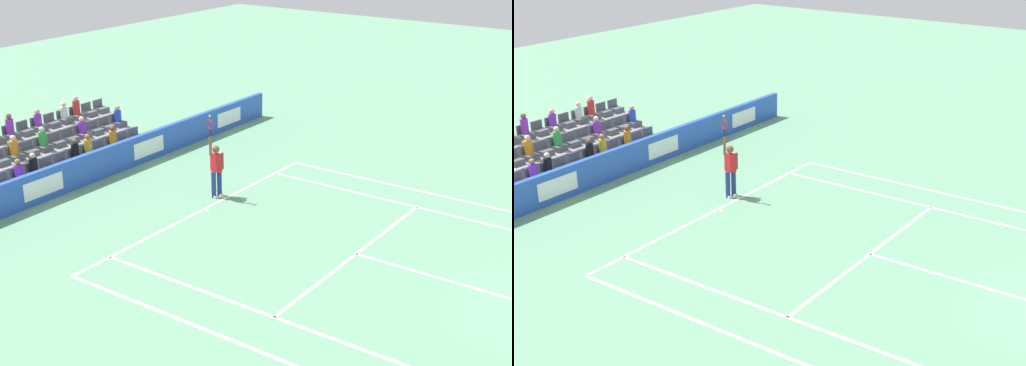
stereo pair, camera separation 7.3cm
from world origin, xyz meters
The scene contains 11 objects.
line_baseline centered at (0.00, -11.89, 0.00)m, with size 10.97×0.10×0.01m, color white.
line_service centered at (0.00, -6.40, 0.00)m, with size 8.23×0.10×0.01m, color white.
line_centre_service centered at (0.00, -3.20, 0.00)m, with size 0.10×6.40×0.01m, color white.
line_singles_sideline_left centered at (4.12, -5.95, 0.00)m, with size 0.10×11.89×0.01m, color white.
line_singles_sideline_right centered at (-4.12, -5.95, 0.00)m, with size 0.10×11.89×0.01m, color white.
line_doubles_sideline_left centered at (5.49, -5.95, 0.00)m, with size 0.10×11.89×0.01m, color white.
line_doubles_sideline_right centered at (-5.49, -5.95, 0.00)m, with size 0.10×11.89×0.01m, color white.
line_centre_mark centered at (0.00, -11.79, 0.00)m, with size 0.10×0.20×0.01m, color white.
sponsor_barrier centered at (0.00, -16.63, 0.54)m, with size 19.96×0.22×1.08m.
tennis_player centered at (-1.13, -12.24, 0.99)m, with size 0.51×0.41×2.85m.
stadium_stand centered at (0.01, -18.94, 0.56)m, with size 6.82×2.85×2.20m.
Camera 1 is at (16.91, 2.10, 9.34)m, focal length 52.31 mm.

